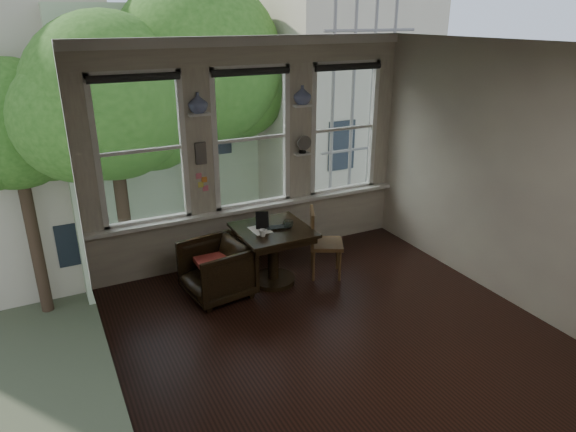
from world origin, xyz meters
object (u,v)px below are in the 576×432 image
side_chair_right (326,243)px  table (273,256)px  laptop (280,229)px  mug (263,233)px  armchair_left (217,270)px

side_chair_right → table: bearing=105.9°
laptop → mug: (-0.27, -0.09, 0.03)m
armchair_left → mug: mug is taller
table → armchair_left: (-0.76, -0.00, -0.03)m
armchair_left → laptop: laptop is taller
laptop → side_chair_right: bearing=3.9°
laptop → armchair_left: bearing=-174.8°
table → side_chair_right: size_ratio=0.98×
table → laptop: bearing=-48.5°
side_chair_right → laptop: side_chair_right is taller
armchair_left → mug: size_ratio=8.33×
table → armchair_left: bearing=-179.6°
table → mug: 0.49m
table → side_chair_right: (0.70, -0.14, 0.09)m
laptop → mug: size_ratio=3.48×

